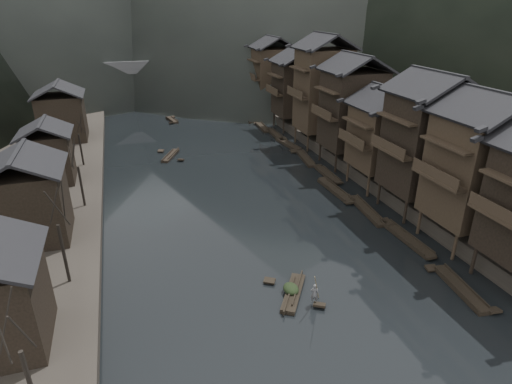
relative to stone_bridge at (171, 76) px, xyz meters
name	(u,v)px	position (x,y,z in m)	size (l,w,h in m)	color
water	(286,266)	(0.00, -72.00, -5.11)	(300.00, 300.00, 0.00)	black
right_bank	(382,116)	(35.00, -32.00, -4.21)	(40.00, 200.00, 1.80)	#2D2823
stilt_houses	(358,101)	(17.28, -52.29, 3.91)	(9.00, 67.60, 16.80)	black
left_houses	(42,154)	(-20.50, -51.88, 0.55)	(8.10, 53.20, 8.73)	black
bare_trees	(64,198)	(-17.00, -65.96, 1.05)	(3.50, 42.90, 7.01)	black
moored_sampans	(312,166)	(12.03, -50.81, -4.91)	(3.10, 62.79, 0.47)	black
midriver_boats	(171,136)	(-4.41, -31.11, -4.91)	(5.48, 25.94, 0.45)	black
stone_bridge	(171,76)	(0.00, 0.00, 0.00)	(40.00, 6.00, 9.00)	#4C4C4F
hero_sampan	(293,292)	(-0.89, -75.75, -4.91)	(3.60, 4.92, 0.44)	black
cargo_heap	(291,285)	(-1.03, -75.54, -4.32)	(1.16, 1.52, 0.70)	black
boatman	(315,291)	(0.10, -77.30, -3.86)	(0.59, 0.39, 1.62)	slate
bamboo_pole	(319,258)	(0.30, -77.30, -1.11)	(0.06, 0.06, 4.54)	#8C7A51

